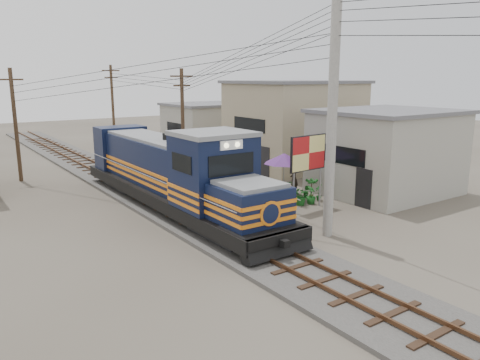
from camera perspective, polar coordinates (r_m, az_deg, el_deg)
ground at (r=18.17m, az=1.53°, el=-8.38°), size 120.00×120.00×0.00m
ballast at (r=26.51m, az=-11.35°, el=-1.71°), size 3.60×70.00×0.16m
track at (r=26.46m, az=-11.37°, el=-1.33°), size 1.15×70.00×0.12m
locomotive at (r=23.12m, az=-8.16°, el=0.68°), size 3.06×16.66×4.13m
utility_pole_main at (r=18.96m, az=11.18°, el=7.81°), size 0.40×0.40×10.00m
wooden_pole_mid at (r=31.40m, az=-7.00°, el=7.30°), size 1.60×0.24×7.00m
wooden_pole_far at (r=44.32m, az=-15.25°, el=8.78°), size 1.60×0.24×7.50m
wooden_pole_left at (r=32.20m, az=-25.70°, el=6.29°), size 1.60×0.24×7.00m
power_lines at (r=24.31m, az=-10.98°, el=14.85°), size 9.65×19.00×3.30m
shophouse_front at (r=27.56m, az=17.39°, el=3.34°), size 7.35×6.30×4.70m
shophouse_mid at (r=34.34m, az=6.60°, el=6.79°), size 8.40×7.35×6.20m
shophouse_back at (r=41.66m, az=-4.17°, el=6.45°), size 6.30×6.30×4.20m
billboard at (r=23.05m, az=8.32°, el=3.05°), size 2.40×0.36×3.71m
market_umbrella at (r=25.23m, az=5.39°, el=2.60°), size 2.93×2.93×2.46m
vendor at (r=26.44m, az=6.60°, el=0.19°), size 0.76×0.71×1.75m
plant_nursery at (r=24.64m, az=4.95°, el=-1.62°), size 3.71×3.27×1.13m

